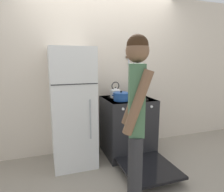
{
  "coord_description": "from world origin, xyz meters",
  "views": [
    {
      "loc": [
        -0.91,
        -3.15,
        1.5
      ],
      "look_at": [
        -0.01,
        -0.49,
        0.99
      ],
      "focal_mm": 32.0,
      "sensor_mm": 36.0,
      "label": 1
    }
  ],
  "objects_px": {
    "utensil_jar": "(134,92)",
    "person": "(136,119)",
    "dutch_oven_pot": "(121,97)",
    "refrigerator": "(72,107)",
    "stove_range": "(128,127)",
    "tea_kettle": "(116,92)"
  },
  "relations": [
    {
      "from": "dutch_oven_pot",
      "to": "utensil_jar",
      "type": "bearing_deg",
      "value": 39.06
    },
    {
      "from": "dutch_oven_pot",
      "to": "person",
      "type": "height_order",
      "value": "person"
    },
    {
      "from": "dutch_oven_pot",
      "to": "utensil_jar",
      "type": "relative_size",
      "value": 1.22
    },
    {
      "from": "refrigerator",
      "to": "utensil_jar",
      "type": "height_order",
      "value": "refrigerator"
    },
    {
      "from": "stove_range",
      "to": "tea_kettle",
      "type": "bearing_deg",
      "value": 130.94
    },
    {
      "from": "refrigerator",
      "to": "person",
      "type": "relative_size",
      "value": 0.97
    },
    {
      "from": "refrigerator",
      "to": "dutch_oven_pot",
      "type": "xyz_separation_m",
      "value": [
        0.69,
        -0.14,
        0.14
      ]
    },
    {
      "from": "tea_kettle",
      "to": "person",
      "type": "bearing_deg",
      "value": -102.36
    },
    {
      "from": "tea_kettle",
      "to": "person",
      "type": "relative_size",
      "value": 0.15
    },
    {
      "from": "stove_range",
      "to": "tea_kettle",
      "type": "height_order",
      "value": "tea_kettle"
    },
    {
      "from": "refrigerator",
      "to": "utensil_jar",
      "type": "bearing_deg",
      "value": 7.64
    },
    {
      "from": "utensil_jar",
      "to": "person",
      "type": "distance_m",
      "value": 1.52
    },
    {
      "from": "stove_range",
      "to": "person",
      "type": "xyz_separation_m",
      "value": [
        -0.45,
        -1.2,
        0.53
      ]
    },
    {
      "from": "utensil_jar",
      "to": "dutch_oven_pot",
      "type": "bearing_deg",
      "value": -140.94
    },
    {
      "from": "utensil_jar",
      "to": "person",
      "type": "relative_size",
      "value": 0.13
    },
    {
      "from": "refrigerator",
      "to": "tea_kettle",
      "type": "distance_m",
      "value": 0.73
    },
    {
      "from": "stove_range",
      "to": "utensil_jar",
      "type": "distance_m",
      "value": 0.58
    },
    {
      "from": "utensil_jar",
      "to": "refrigerator",
      "type": "bearing_deg",
      "value": -172.36
    },
    {
      "from": "utensil_jar",
      "to": "stove_range",
      "type": "bearing_deg",
      "value": -135.09
    },
    {
      "from": "dutch_oven_pot",
      "to": "utensil_jar",
      "type": "height_order",
      "value": "utensil_jar"
    },
    {
      "from": "stove_range",
      "to": "tea_kettle",
      "type": "distance_m",
      "value": 0.58
    },
    {
      "from": "refrigerator",
      "to": "tea_kettle",
      "type": "relative_size",
      "value": 6.67
    }
  ]
}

